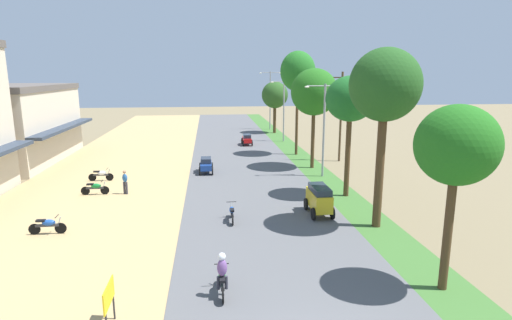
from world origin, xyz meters
The scene contains 21 objects.
shophouse_mid centered at (-19.97, 29.65, 3.46)m, with size 8.29×13.90×6.90m.
parked_motorbike_nearest centered at (-10.95, 11.22, 0.55)m, with size 1.80×0.54×0.94m.
parked_motorbike_second centered at (-10.41, 17.94, 0.55)m, with size 1.80×0.54×0.94m.
parked_motorbike_third centered at (-10.92, 21.55, 0.55)m, with size 1.80×0.54×0.94m.
street_signboard centered at (-6.10, 2.92, 1.11)m, with size 0.06×1.30×1.50m.
pedestrian_on_shoulder centered at (-8.47, 17.87, 0.96)m, with size 0.43×0.37×1.62m.
median_tree_nearest centered at (5.61, 4.01, 5.42)m, with size 2.85×2.85×6.84m.
median_tree_second centered at (5.70, 10.37, 7.25)m, with size 3.49×3.49×9.10m.
median_tree_third centered at (5.92, 15.82, 6.28)m, with size 3.08×3.08×7.72m.
median_tree_fourth centered at (5.73, 24.00, 6.37)m, with size 3.81×3.81×8.26m.
median_tree_fifth centered at (5.61, 29.79, 8.04)m, with size 3.32×3.32×9.92m.
median_tree_sixth centered at (5.86, 44.75, 5.06)m, with size 3.45×3.45×6.79m.
streetlamp_near centered at (5.80, 21.03, 4.18)m, with size 3.16×0.20×7.08m.
streetlamp_mid centered at (5.80, 37.76, 4.17)m, with size 3.16×0.20×7.06m.
streetlamp_far centered at (5.80, 48.37, 4.70)m, with size 3.16×0.20×8.08m.
utility_pole_near centered at (8.93, 26.57, 4.21)m, with size 1.80×0.20×8.04m.
car_van_yellow centered at (3.18, 12.45, 1.02)m, with size 1.19×2.41×1.67m.
car_sedan_blue centered at (-3.18, 23.23, 0.74)m, with size 1.10×2.26×1.19m.
car_sedan_red centered at (1.29, 35.69, 0.74)m, with size 1.10×2.26×1.19m.
motorbike_foreground_rider centered at (-2.55, 4.49, 0.86)m, with size 0.54×1.80×1.66m.
motorbike_ahead_second centered at (-1.76, 11.98, 0.57)m, with size 0.54×1.80×0.94m.
Camera 1 is at (-2.90, -8.98, 7.92)m, focal length 28.67 mm.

